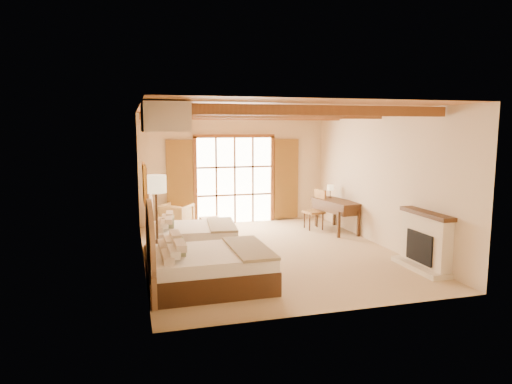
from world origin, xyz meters
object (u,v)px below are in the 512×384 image
object	(u,v)px
desk	(337,215)
nightstand	(159,256)
bed_near	(201,264)
bed_far	(186,235)
armchair	(176,217)

from	to	relation	value
desk	nightstand	bearing A→B (deg)	-165.24
bed_near	desk	xyz separation A→B (m)	(4.24, 3.46, 0.03)
bed_far	nightstand	world-z (taller)	bed_far
desk	bed_near	bearing A→B (deg)	-150.22
bed_near	bed_far	bearing A→B (deg)	88.67
nightstand	armchair	bearing A→B (deg)	96.77
bed_far	armchair	size ratio (longest dim) A/B	2.64
bed_far	armchair	world-z (taller)	bed_far
bed_far	nightstand	size ratio (longest dim) A/B	3.88
nightstand	desk	world-z (taller)	desk
bed_far	desk	size ratio (longest dim) A/B	1.28
bed_near	armchair	bearing A→B (deg)	88.98
nightstand	desk	bearing A→B (deg)	41.91
armchair	desk	bearing A→B (deg)	-164.06
bed_far	bed_near	bearing A→B (deg)	-84.53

